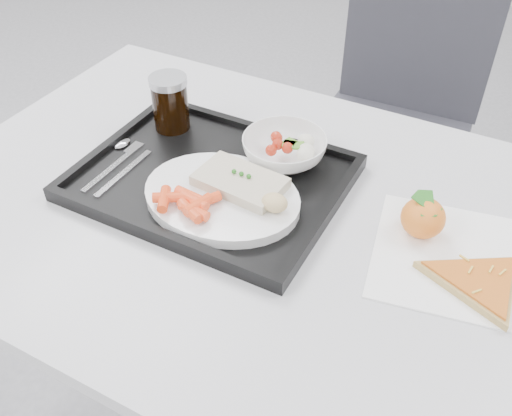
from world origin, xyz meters
TOP-DOWN VIEW (x-y plane):
  - table at (0.00, 0.30)m, footprint 1.20×0.80m
  - chair at (0.01, 1.11)m, footprint 0.43×0.43m
  - tray at (-0.12, 0.32)m, footprint 0.45×0.35m
  - dinner_plate at (-0.07, 0.27)m, footprint 0.27×0.27m
  - fish_fillet at (-0.05, 0.30)m, footprint 0.15×0.10m
  - bread_roll at (0.03, 0.27)m, footprint 0.05×0.05m
  - salad_bowl at (-0.03, 0.42)m, footprint 0.15×0.15m
  - cola_glass at (-0.27, 0.42)m, footprint 0.07×0.07m
  - cutlery at (-0.29, 0.28)m, footprint 0.08×0.17m
  - napkin at (0.31, 0.33)m, footprint 0.29×0.28m
  - tangerine at (0.24, 0.36)m, footprint 0.07×0.07m
  - pizza_slice at (0.35, 0.29)m, footprint 0.20×0.20m
  - carrot_pile at (-0.10, 0.21)m, footprint 0.11×0.08m
  - salad_contents at (-0.01, 0.43)m, footprint 0.09×0.08m

SIDE VIEW (x-z plane):
  - chair at x=0.01m, z-range 0.07..1.00m
  - table at x=0.00m, z-range 0.31..1.06m
  - napkin at x=0.31m, z-range 0.75..0.75m
  - tray at x=-0.12m, z-range 0.75..0.77m
  - pizza_slice at x=0.35m, z-range 0.75..0.77m
  - cutlery at x=-0.29m, z-range 0.76..0.77m
  - dinner_plate at x=-0.07m, z-range 0.77..0.78m
  - tangerine at x=0.24m, z-range 0.75..0.82m
  - salad_bowl at x=-0.03m, z-range 0.77..0.81m
  - fish_fillet at x=-0.05m, z-range 0.78..0.81m
  - carrot_pile at x=-0.10m, z-range 0.78..0.81m
  - bread_roll at x=0.03m, z-range 0.78..0.81m
  - salad_contents at x=-0.01m, z-range 0.79..0.81m
  - cola_glass at x=-0.27m, z-range 0.77..0.88m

